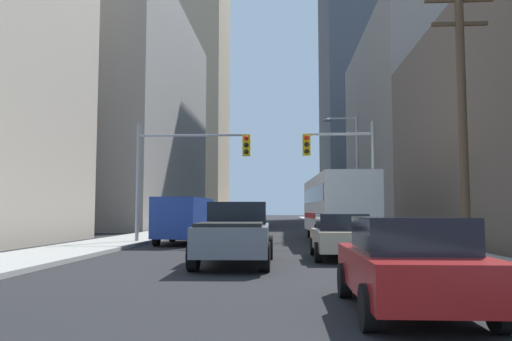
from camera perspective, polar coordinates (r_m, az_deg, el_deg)
sidewalk_left at (r=53.02m, az=-5.94°, el=-6.27°), size 3.30×160.00×0.15m
sidewalk_right at (r=52.64m, az=9.14°, el=-6.25°), size 3.30×160.00×0.15m
city_bus at (r=27.39m, az=9.04°, el=-3.92°), size 2.91×11.58×3.40m
pickup_truck_grey at (r=15.44m, az=-2.33°, el=-7.16°), size 2.20×5.45×1.90m
cargo_van_blue at (r=25.15m, az=-8.14°, el=-5.33°), size 2.19×5.28×2.26m
sedan_red at (r=8.53m, az=17.00°, el=-10.12°), size 1.95×4.21×1.52m
sedan_beige at (r=17.43m, az=9.63°, el=-7.34°), size 1.95×4.23×1.52m
sedan_maroon at (r=30.81m, az=-6.11°, el=-6.18°), size 1.95×4.26×1.52m
sedan_white at (r=45.43m, az=-3.20°, el=-5.69°), size 1.95×4.21×1.52m
traffic_signal_near_left at (r=25.23m, az=-7.76°, el=1.13°), size 5.73×0.44×6.00m
traffic_signal_near_right at (r=24.93m, az=9.83°, el=0.99°), size 3.54×0.44×6.00m
utility_pole_right at (r=17.61m, az=22.40°, el=6.26°), size 2.20×0.28×9.14m
street_lamp_right at (r=31.13m, az=10.84°, el=0.79°), size 2.16×0.32×7.50m
building_left_mid_office at (r=55.96m, az=-20.19°, el=5.45°), size 23.62×28.98×22.26m
building_left_far_tower at (r=102.41m, az=-9.30°, el=11.55°), size 20.20×18.48×60.11m
building_right_mid_block at (r=55.73m, az=20.22°, el=4.35°), size 15.97×28.14×20.07m
building_right_far_highrise at (r=99.46m, az=15.14°, el=10.66°), size 25.47×25.25×55.13m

